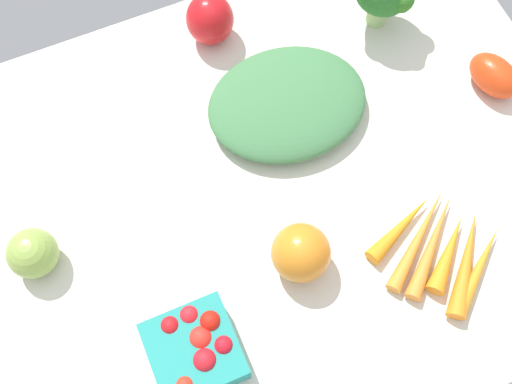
{
  "coord_description": "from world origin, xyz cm",
  "views": [
    {
      "loc": [
        -14.06,
        -32.95,
        92.15
      ],
      "look_at": [
        0.0,
        0.0,
        4.0
      ],
      "focal_mm": 45.55,
      "sensor_mm": 36.0,
      "label": 1
    }
  ],
  "objects_px": {
    "carrot_bunch": "(442,250)",
    "bell_pepper_orange": "(301,253)",
    "berry_basket": "(195,350)",
    "heirloom_tomato_green": "(33,253)",
    "roma_tomato": "(494,76)",
    "leafy_greens_clump": "(287,103)",
    "bell_pepper_red": "(210,19)"
  },
  "relations": [
    {
      "from": "carrot_bunch",
      "to": "bell_pepper_orange",
      "type": "relative_size",
      "value": 2.36
    },
    {
      "from": "berry_basket",
      "to": "heirloom_tomato_green",
      "type": "xyz_separation_m",
      "value": [
        -0.16,
        0.21,
        0.0
      ]
    },
    {
      "from": "carrot_bunch",
      "to": "roma_tomato",
      "type": "distance_m",
      "value": 0.3
    },
    {
      "from": "leafy_greens_clump",
      "to": "bell_pepper_red",
      "type": "distance_m",
      "value": 0.19
    },
    {
      "from": "roma_tomato",
      "to": "heirloom_tomato_green",
      "type": "bearing_deg",
      "value": 73.64
    },
    {
      "from": "carrot_bunch",
      "to": "leafy_greens_clump",
      "type": "bearing_deg",
      "value": 109.94
    },
    {
      "from": "heirloom_tomato_green",
      "to": "leafy_greens_clump",
      "type": "height_order",
      "value": "heirloom_tomato_green"
    },
    {
      "from": "berry_basket",
      "to": "bell_pepper_orange",
      "type": "distance_m",
      "value": 0.19
    },
    {
      "from": "leafy_greens_clump",
      "to": "bell_pepper_red",
      "type": "height_order",
      "value": "bell_pepper_red"
    },
    {
      "from": "heirloom_tomato_green",
      "to": "bell_pepper_orange",
      "type": "relative_size",
      "value": 0.83
    },
    {
      "from": "heirloom_tomato_green",
      "to": "carrot_bunch",
      "type": "bearing_deg",
      "value": -21.93
    },
    {
      "from": "carrot_bunch",
      "to": "bell_pepper_red",
      "type": "distance_m",
      "value": 0.51
    },
    {
      "from": "leafy_greens_clump",
      "to": "berry_basket",
      "type": "bearing_deg",
      "value": -131.94
    },
    {
      "from": "roma_tomato",
      "to": "bell_pepper_orange",
      "type": "distance_m",
      "value": 0.43
    },
    {
      "from": "roma_tomato",
      "to": "bell_pepper_red",
      "type": "bearing_deg",
      "value": 38.53
    },
    {
      "from": "berry_basket",
      "to": "carrot_bunch",
      "type": "xyz_separation_m",
      "value": [
        0.37,
        -0.0,
        -0.02
      ]
    },
    {
      "from": "carrot_bunch",
      "to": "leafy_greens_clump",
      "type": "distance_m",
      "value": 0.32
    },
    {
      "from": "roma_tomato",
      "to": "berry_basket",
      "type": "bearing_deg",
      "value": 93.52
    },
    {
      "from": "roma_tomato",
      "to": "bell_pepper_orange",
      "type": "height_order",
      "value": "bell_pepper_orange"
    },
    {
      "from": "heirloom_tomato_green",
      "to": "bell_pepper_red",
      "type": "distance_m",
      "value": 0.45
    },
    {
      "from": "roma_tomato",
      "to": "leafy_greens_clump",
      "type": "height_order",
      "value": "roma_tomato"
    },
    {
      "from": "berry_basket",
      "to": "carrot_bunch",
      "type": "bearing_deg",
      "value": -0.67
    },
    {
      "from": "berry_basket",
      "to": "bell_pepper_red",
      "type": "distance_m",
      "value": 0.52
    },
    {
      "from": "berry_basket",
      "to": "bell_pepper_red",
      "type": "xyz_separation_m",
      "value": [
        0.21,
        0.47,
        0.01
      ]
    },
    {
      "from": "bell_pepper_red",
      "to": "roma_tomato",
      "type": "bearing_deg",
      "value": -35.09
    },
    {
      "from": "bell_pepper_red",
      "to": "bell_pepper_orange",
      "type": "bearing_deg",
      "value": -93.86
    },
    {
      "from": "berry_basket",
      "to": "leafy_greens_clump",
      "type": "distance_m",
      "value": 0.4
    },
    {
      "from": "berry_basket",
      "to": "roma_tomato",
      "type": "bearing_deg",
      "value": 19.9
    },
    {
      "from": "leafy_greens_clump",
      "to": "bell_pepper_orange",
      "type": "distance_m",
      "value": 0.25
    },
    {
      "from": "roma_tomato",
      "to": "heirloom_tomato_green",
      "type": "height_order",
      "value": "heirloom_tomato_green"
    },
    {
      "from": "heirloom_tomato_green",
      "to": "leafy_greens_clump",
      "type": "distance_m",
      "value": 0.43
    },
    {
      "from": "bell_pepper_orange",
      "to": "bell_pepper_red",
      "type": "bearing_deg",
      "value": 86.14
    }
  ]
}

